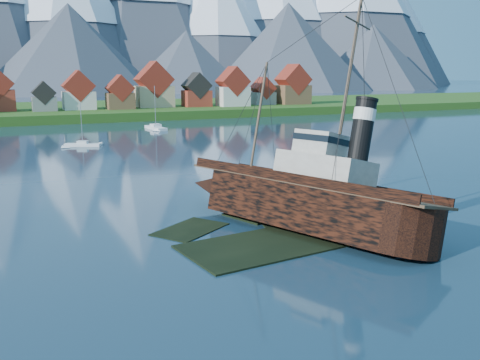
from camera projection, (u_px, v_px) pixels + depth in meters
name	position (u px, v px, depth m)	size (l,w,h in m)	color
ground	(290.00, 235.00, 55.85)	(1400.00, 1400.00, 0.00)	#173042
shoal	(295.00, 231.00, 58.54)	(31.71, 21.24, 1.14)	black
shore_bank	(80.00, 114.00, 208.52)	(600.00, 80.00, 3.20)	#1F4614
seawall	(95.00, 123.00, 174.40)	(600.00, 2.50, 2.00)	#3F3D38
tugboat_wreck	(296.00, 196.00, 58.72)	(7.72, 33.26, 26.36)	black
sailboat_c	(83.00, 145.00, 120.85)	(8.11, 5.01, 10.28)	silver
sailboat_e	(156.00, 128.00, 155.32)	(4.03, 11.45, 13.01)	silver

